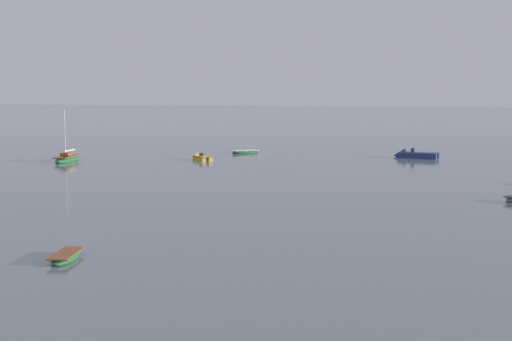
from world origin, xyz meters
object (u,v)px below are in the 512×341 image
at_px(sailboat_moored_0, 67,159).
at_px(rowboat_moored_3, 245,152).
at_px(motorboat_moored_3, 412,156).
at_px(rowboat_moored_1, 66,257).
at_px(motorboat_moored_0, 201,158).

xyz_separation_m(sailboat_moored_0, rowboat_moored_3, (19.38, 17.98, -0.13)).
height_order(rowboat_moored_3, motorboat_moored_3, motorboat_moored_3).
distance_m(rowboat_moored_1, rowboat_moored_3, 68.08).
xyz_separation_m(sailboat_moored_0, motorboat_moored_3, (43.78, 17.02, -0.02)).
bearing_deg(rowboat_moored_3, rowboat_moored_1, -123.57).
bearing_deg(motorboat_moored_0, rowboat_moored_1, 151.42).
relative_size(motorboat_moored_0, sailboat_moored_0, 0.59).
distance_m(rowboat_moored_3, motorboat_moored_3, 24.42).
bearing_deg(sailboat_moored_0, rowboat_moored_3, 125.63).
bearing_deg(sailboat_moored_0, rowboat_moored_1, 22.42).
height_order(motorboat_moored_0, motorboat_moored_3, motorboat_moored_3).
relative_size(motorboat_moored_0, rowboat_moored_3, 1.00).
relative_size(rowboat_moored_1, rowboat_moored_3, 0.86).
relative_size(rowboat_moored_3, motorboat_moored_3, 0.65).
bearing_deg(rowboat_moored_3, motorboat_moored_0, -146.07).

